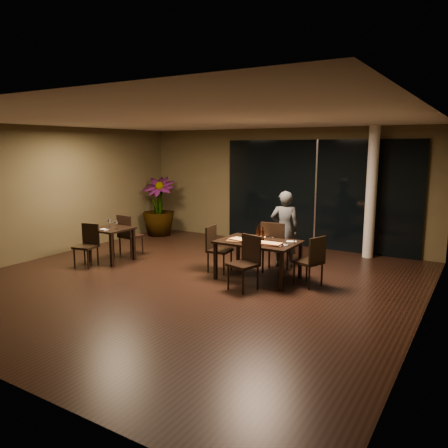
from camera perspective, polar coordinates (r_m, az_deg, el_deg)
ground at (r=8.40m, az=-4.24°, el=-7.46°), size 8.00×8.00×0.00m
wall_back at (r=11.59m, az=7.46°, el=4.89°), size 8.00×0.10×3.00m
wall_left at (r=10.94m, az=-21.89°, el=3.95°), size 0.10×8.00×3.00m
wall_right at (r=6.60m, az=25.46°, el=0.17°), size 0.10×8.00×3.00m
ceiling at (r=8.03m, az=-4.52°, el=13.57°), size 8.00×8.00×0.04m
window_panel at (r=11.15m, az=11.96°, el=3.78°), size 5.00×0.06×2.70m
column at (r=10.45m, az=18.67°, el=3.90°), size 0.24×0.24×3.00m
main_table at (r=8.38m, az=4.49°, el=-2.72°), size 1.50×1.00×0.75m
side_table at (r=10.01m, az=-14.51°, el=-1.23°), size 0.80×0.80×0.75m
chair_main_far at (r=8.85m, az=6.58°, el=-2.66°), size 0.54×0.54×1.05m
chair_main_near at (r=7.80m, az=2.96°, el=-4.65°), size 0.56×0.56×0.98m
chair_main_left at (r=8.92m, az=-1.05°, el=-2.92°), size 0.47×0.47×0.94m
chair_main_right at (r=8.09m, az=11.43°, el=-4.45°), size 0.55×0.55×0.94m
chair_side_far at (r=10.41m, az=-12.42°, el=-1.17°), size 0.48×0.48×0.97m
chair_side_near at (r=9.79m, az=-17.36°, el=-2.33°), size 0.49×0.49×0.90m
diner at (r=9.29m, az=7.91°, el=-0.67°), size 0.65×0.54×1.62m
potted_plant at (r=12.68m, az=-8.54°, el=2.28°), size 1.16×1.16×1.67m
pizza_board_left at (r=8.33m, az=2.36°, el=-2.20°), size 0.64×0.46×0.01m
pizza_board_right at (r=8.07m, az=5.81°, el=-2.64°), size 0.57×0.33×0.01m
oblong_pizza_left at (r=8.33m, az=2.36°, el=-2.09°), size 0.50×0.30×0.02m
oblong_pizza_right at (r=8.06m, az=5.81°, el=-2.53°), size 0.47×0.23×0.02m
round_pizza at (r=8.65m, az=4.42°, el=-1.76°), size 0.31×0.31×0.01m
bottle_a at (r=8.42m, az=4.41°, el=-1.19°), size 0.06×0.06×0.27m
bottle_b at (r=8.33m, az=5.09°, el=-1.31°), size 0.06×0.06×0.28m
bottle_c at (r=8.42m, az=4.59°, el=-1.10°), size 0.07×0.07×0.30m
tumbler_left at (r=8.50m, az=3.06°, el=-1.70°), size 0.07×0.07×0.09m
tumbler_right at (r=8.35m, az=6.20°, el=-1.98°), size 0.07×0.07×0.08m
napkin_near at (r=8.05m, az=7.69°, el=-2.71°), size 0.20×0.15×0.01m
napkin_far at (r=8.34m, az=8.80°, el=-2.29°), size 0.21×0.16×0.01m
wine_glass_a at (r=10.09m, az=-14.72°, el=0.11°), size 0.08×0.08×0.18m
wine_glass_b at (r=9.84m, az=-13.92°, el=-0.08°), size 0.08×0.08×0.19m
side_napkin at (r=9.81m, az=-15.42°, el=-0.69°), size 0.20×0.14×0.01m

